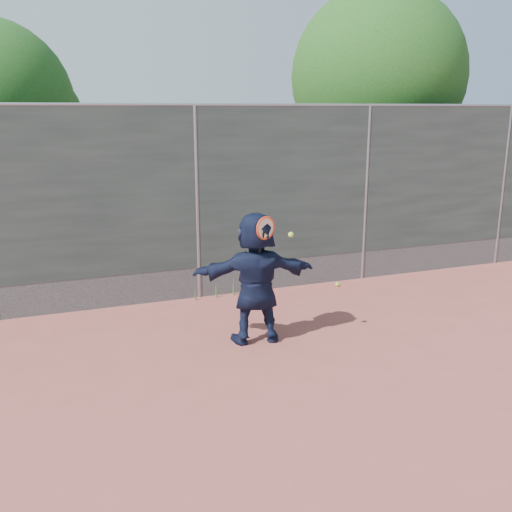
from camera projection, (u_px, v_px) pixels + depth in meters
name	position (u px, v px, depth m)	size (l,w,h in m)	color
ground	(285.00, 396.00, 6.02)	(80.00, 80.00, 0.00)	#9E4C42
player	(256.00, 278.00, 7.26)	(1.59, 0.51, 1.71)	#131A35
ball_ground	(337.00, 284.00, 9.73)	(0.07, 0.07, 0.07)	#AADE31
fence	(197.00, 200.00, 8.80)	(20.00, 0.06, 3.03)	#38423D
swing_action	(268.00, 230.00, 6.94)	(0.48, 0.20, 0.51)	red
tree_right	(384.00, 82.00, 11.95)	(3.78, 3.60, 5.39)	#382314
weed_clump	(219.00, 289.00, 9.16)	(0.68, 0.07, 0.30)	#387226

